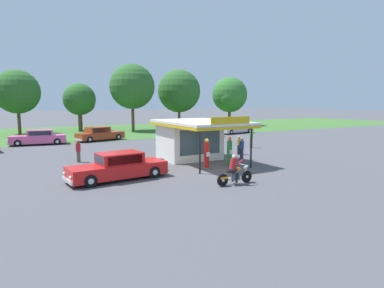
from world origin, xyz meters
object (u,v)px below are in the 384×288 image
at_px(parked_car_back_row_centre, 236,128).
at_px(bystander_chatting_near_pumps, 251,139).
at_px(parked_car_back_row_left, 200,131).
at_px(spare_tire_stack, 159,163).
at_px(gas_pump_nearside, 207,155).
at_px(gas_pump_offside, 229,153).
at_px(bystander_strolling_foreground, 242,148).
at_px(motorcycle_with_rider, 234,172).
at_px(parked_car_back_row_far_left, 39,138).
at_px(bystander_admiring_sedan, 239,145).
at_px(bystander_leaning_by_kiosk, 78,151).
at_px(parked_car_back_row_right, 100,134).
at_px(featured_classic_sedan, 118,167).

xyz_separation_m(parked_car_back_row_centre, bystander_chatting_near_pumps, (-7.32, -12.11, 0.18)).
relative_size(parked_car_back_row_left, spare_tire_stack, 9.33).
bearing_deg(gas_pump_nearside, spare_tire_stack, 139.28).
height_order(gas_pump_offside, bystander_strolling_foreground, gas_pump_offside).
height_order(motorcycle_with_rider, parked_car_back_row_far_left, motorcycle_with_rider).
bearing_deg(parked_car_back_row_left, gas_pump_offside, -114.36).
height_order(gas_pump_nearside, parked_car_back_row_far_left, gas_pump_nearside).
bearing_deg(bystander_admiring_sedan, motorcycle_with_rider, -128.63).
xyz_separation_m(gas_pump_offside, parked_car_back_row_centre, (14.27, 18.35, -0.23)).
height_order(parked_car_back_row_left, bystander_leaning_by_kiosk, bystander_leaning_by_kiosk).
relative_size(bystander_leaning_by_kiosk, bystander_chatting_near_pumps, 0.96).
xyz_separation_m(motorcycle_with_rider, parked_car_back_row_right, (-1.45, 22.91, 0.04)).
relative_size(bystander_leaning_by_kiosk, spare_tire_stack, 2.62).
distance_m(bystander_leaning_by_kiosk, spare_tire_stack, 6.23).
relative_size(gas_pump_offside, featured_classic_sedan, 0.35).
xyz_separation_m(bystander_chatting_near_pumps, spare_tire_stack, (-11.12, -4.19, -0.59)).
relative_size(motorcycle_with_rider, parked_car_back_row_far_left, 0.40).
xyz_separation_m(gas_pump_nearside, parked_car_back_row_centre, (16.06, 18.35, -0.23)).
relative_size(gas_pump_offside, bystander_admiring_sedan, 1.30).
xyz_separation_m(gas_pump_nearside, parked_car_back_row_right, (-2.21, 18.92, -0.21)).
bearing_deg(bystander_leaning_by_kiosk, bystander_admiring_sedan, -13.36).
distance_m(featured_classic_sedan, parked_car_back_row_right, 19.17).
xyz_separation_m(motorcycle_with_rider, spare_tire_stack, (-1.62, 6.04, -0.38)).
height_order(bystander_strolling_foreground, bystander_admiring_sedan, bystander_strolling_foreground).
bearing_deg(bystander_admiring_sedan, parked_car_back_row_right, 116.31).
xyz_separation_m(parked_car_back_row_right, parked_car_back_row_left, (11.57, -2.18, 0.01)).
height_order(bystander_strolling_foreground, bystander_chatting_near_pumps, bystander_strolling_foreground).
bearing_deg(bystander_leaning_by_kiosk, parked_car_back_row_left, 32.50).
bearing_deg(parked_car_back_row_right, bystander_admiring_sedan, -63.69).
bearing_deg(featured_classic_sedan, spare_tire_stack, 30.64).
height_order(parked_car_back_row_far_left, bystander_strolling_foreground, bystander_strolling_foreground).
bearing_deg(spare_tire_stack, bystander_chatting_near_pumps, 20.62).
xyz_separation_m(parked_car_back_row_far_left, bystander_admiring_sedan, (13.74, -14.76, 0.12)).
distance_m(featured_classic_sedan, bystander_admiring_sedan, 11.62).
bearing_deg(featured_classic_sedan, parked_car_back_row_far_left, 98.33).
distance_m(motorcycle_with_rider, spare_tire_stack, 6.26).
xyz_separation_m(motorcycle_with_rider, bystander_admiring_sedan, (6.10, 7.64, 0.15)).
distance_m(motorcycle_with_rider, bystander_strolling_foreground, 7.44).
height_order(featured_classic_sedan, bystander_admiring_sedan, bystander_admiring_sedan).
relative_size(parked_car_back_row_left, bystander_strolling_foreground, 3.39).
height_order(parked_car_back_row_centre, bystander_strolling_foreground, bystander_strolling_foreground).
height_order(gas_pump_offside, parked_car_back_row_left, gas_pump_offside).
xyz_separation_m(parked_car_back_row_far_left, bystander_chatting_near_pumps, (17.14, -12.18, 0.17)).
distance_m(parked_car_back_row_far_left, bystander_chatting_near_pumps, 21.03).
height_order(parked_car_back_row_right, parked_car_back_row_centre, parked_car_back_row_right).
xyz_separation_m(featured_classic_sedan, parked_car_back_row_right, (3.51, 18.85, 0.01)).
bearing_deg(bystander_chatting_near_pumps, gas_pump_nearside, -144.50).
xyz_separation_m(featured_classic_sedan, parked_car_back_row_far_left, (-2.68, 18.34, 0.01)).
bearing_deg(bystander_strolling_foreground, bystander_admiring_sedan, 57.80).
bearing_deg(spare_tire_stack, parked_car_back_row_centre, 41.48).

